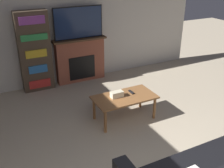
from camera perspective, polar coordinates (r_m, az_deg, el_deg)
name	(u,v)px	position (r m, az deg, el deg)	size (l,w,h in m)	color
wall_back	(66,23)	(5.99, -9.95, 12.89)	(6.65, 0.06, 2.70)	beige
fireplace	(80,60)	(6.15, -6.93, 5.30)	(1.23, 0.28, 1.02)	brown
tv	(79,23)	(5.91, -7.29, 13.09)	(1.11, 0.03, 0.70)	black
coffee_table	(125,99)	(4.59, 2.74, -3.34)	(1.09, 0.58, 0.45)	brown
tissue_box	(117,94)	(4.53, 1.07, -2.24)	(0.22, 0.12, 0.10)	beige
remote_control	(131,92)	(4.70, 4.21, -1.76)	(0.04, 0.15, 0.02)	black
bookshelf	(35,52)	(5.79, -16.45, 6.73)	(0.66, 0.29, 1.71)	#4C3D2D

